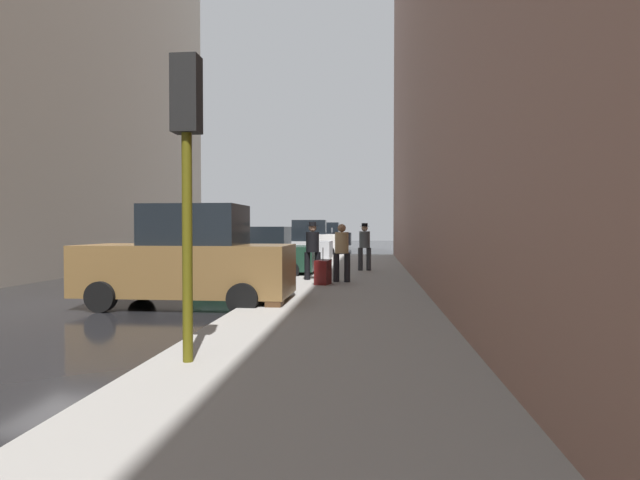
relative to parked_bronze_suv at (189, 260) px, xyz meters
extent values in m
plane|color=black|center=(-2.65, -0.18, -1.03)|extent=(120.00, 120.00, 0.00)
cube|color=gray|center=(3.35, -0.18, -0.96)|extent=(4.00, 40.00, 0.15)
cube|color=brown|center=(-0.05, 0.00, -0.21)|extent=(4.60, 1.85, 1.10)
cube|color=black|center=(0.15, 0.00, 0.77)|extent=(2.07, 1.57, 0.90)
cylinder|color=black|center=(-1.54, 0.92, -0.71)|extent=(0.64, 0.22, 0.64)
cylinder|color=black|center=(-1.54, -0.92, -0.71)|extent=(0.64, 0.22, 0.64)
cylinder|color=black|center=(1.45, 0.92, -0.71)|extent=(0.64, 0.22, 0.64)
cylinder|color=black|center=(1.45, -0.92, -0.71)|extent=(0.64, 0.22, 0.64)
cube|color=#193828|center=(-0.05, 6.62, -0.34)|extent=(4.20, 1.85, 0.84)
cube|color=black|center=(0.15, 6.62, 0.41)|extent=(1.89, 1.57, 0.70)
cylinder|color=black|center=(-1.41, 7.54, -0.71)|extent=(0.64, 0.22, 0.64)
cylinder|color=black|center=(-1.41, 5.70, -0.71)|extent=(0.64, 0.22, 0.64)
cylinder|color=black|center=(1.32, 7.54, -0.71)|extent=(0.64, 0.22, 0.64)
cylinder|color=black|center=(1.32, 5.70, -0.71)|extent=(0.64, 0.22, 0.64)
cube|color=#B7BABF|center=(-0.05, 13.77, -0.34)|extent=(4.22, 1.89, 0.84)
cube|color=black|center=(0.15, 13.76, 0.41)|extent=(1.91, 1.59, 0.70)
cylinder|color=black|center=(-1.40, 14.70, -0.71)|extent=(0.64, 0.23, 0.64)
cylinder|color=black|center=(-1.42, 12.86, -0.71)|extent=(0.64, 0.23, 0.64)
cylinder|color=black|center=(1.33, 14.67, -0.71)|extent=(0.64, 0.23, 0.64)
cylinder|color=black|center=(1.31, 12.83, -0.71)|extent=(0.64, 0.23, 0.64)
cube|color=silver|center=(-0.05, 20.38, -0.21)|extent=(4.67, 2.02, 1.10)
cube|color=black|center=(0.15, 20.39, 0.77)|extent=(2.13, 1.64, 0.90)
cylinder|color=black|center=(-1.58, 21.24, -0.71)|extent=(0.65, 0.25, 0.64)
cylinder|color=black|center=(-1.50, 19.40, -0.71)|extent=(0.65, 0.25, 0.64)
cylinder|color=black|center=(1.41, 21.36, -0.71)|extent=(0.65, 0.25, 0.64)
cylinder|color=black|center=(1.48, 19.52, -0.71)|extent=(0.65, 0.25, 0.64)
cube|color=navy|center=(-0.05, 26.44, -0.34)|extent=(4.20, 1.84, 0.84)
cube|color=black|center=(0.15, 26.44, 0.41)|extent=(1.89, 1.57, 0.70)
cylinder|color=black|center=(-1.41, 27.36, -0.71)|extent=(0.64, 0.22, 0.64)
cylinder|color=black|center=(-1.41, 25.52, -0.71)|extent=(0.64, 0.22, 0.64)
cylinder|color=black|center=(1.32, 27.36, -0.71)|extent=(0.64, 0.22, 0.64)
cylinder|color=black|center=(1.32, 25.52, -0.71)|extent=(0.64, 0.22, 0.64)
cube|color=black|center=(-0.05, 32.99, -0.21)|extent=(4.60, 1.84, 1.10)
cube|color=black|center=(0.15, 32.99, 0.77)|extent=(2.07, 1.56, 0.90)
cylinder|color=black|center=(-1.54, 33.91, -0.71)|extent=(0.64, 0.22, 0.64)
cylinder|color=black|center=(-1.54, 32.07, -0.71)|extent=(0.64, 0.22, 0.64)
cylinder|color=black|center=(1.45, 33.91, -0.71)|extent=(0.64, 0.22, 0.64)
cylinder|color=black|center=(1.45, 32.07, -0.71)|extent=(0.64, 0.22, 0.64)
cylinder|color=red|center=(1.80, 6.36, -0.61)|extent=(0.22, 0.22, 0.55)
sphere|color=red|center=(1.80, 6.36, -0.28)|extent=(0.20, 0.20, 0.20)
cylinder|color=red|center=(1.64, 6.36, -0.58)|extent=(0.10, 0.09, 0.09)
cylinder|color=red|center=(1.96, 6.36, -0.58)|extent=(0.10, 0.09, 0.09)
cylinder|color=#514C0F|center=(1.85, -4.98, 0.92)|extent=(0.12, 0.12, 3.60)
cube|color=black|center=(1.85, -4.98, 2.27)|extent=(0.32, 0.24, 0.90)
sphere|color=red|center=(1.85, -4.85, 2.55)|extent=(0.14, 0.14, 0.14)
sphere|color=yellow|center=(1.85, -4.85, 2.27)|extent=(0.14, 0.14, 0.14)
sphere|color=green|center=(1.85, -4.85, 1.99)|extent=(0.14, 0.14, 0.14)
cylinder|color=black|center=(2.99, 3.96, -0.46)|extent=(0.19, 0.19, 0.85)
cylinder|color=black|center=(3.31, 3.98, -0.46)|extent=(0.19, 0.19, 0.85)
cylinder|color=tan|center=(3.15, 3.97, 0.28)|extent=(0.43, 0.43, 0.62)
sphere|color=#997051|center=(3.15, 3.97, 0.71)|extent=(0.24, 0.24, 0.24)
cylinder|color=black|center=(2.06, 4.51, -0.46)|extent=(0.20, 0.20, 0.85)
cylinder|color=black|center=(2.38, 4.56, -0.46)|extent=(0.20, 0.20, 0.85)
cylinder|color=black|center=(2.22, 4.53, 0.28)|extent=(0.45, 0.45, 0.62)
sphere|color=tan|center=(2.22, 4.53, 0.71)|extent=(0.24, 0.24, 0.24)
cylinder|color=black|center=(2.22, 4.53, 0.78)|extent=(0.34, 0.34, 0.02)
cylinder|color=black|center=(2.22, 4.53, 0.84)|extent=(0.23, 0.23, 0.11)
cylinder|color=#333338|center=(3.92, 8.16, -0.46)|extent=(0.22, 0.22, 0.85)
cylinder|color=#333338|center=(3.61, 8.08, -0.46)|extent=(0.22, 0.22, 0.85)
cylinder|color=#4C5156|center=(3.77, 8.12, 0.28)|extent=(0.49, 0.49, 0.62)
sphere|color=tan|center=(3.77, 8.12, 0.71)|extent=(0.24, 0.24, 0.24)
cylinder|color=black|center=(3.77, 8.12, 0.78)|extent=(0.34, 0.34, 0.02)
cylinder|color=black|center=(3.77, 8.12, 0.84)|extent=(0.23, 0.23, 0.11)
cube|color=#591414|center=(2.66, 3.31, -0.54)|extent=(0.46, 0.62, 0.68)
cylinder|color=#333333|center=(2.66, 3.31, -0.02)|extent=(0.02, 0.02, 0.36)
cube|color=#472D19|center=(2.06, -0.69, -0.74)|extent=(0.32, 0.44, 0.28)
camera|label=1|loc=(4.01, -10.66, 0.70)|focal=28.00mm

